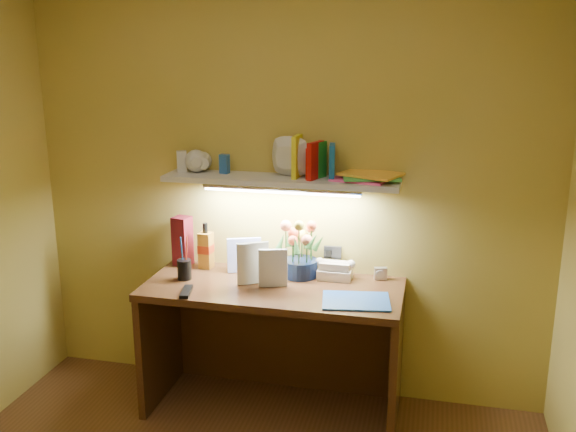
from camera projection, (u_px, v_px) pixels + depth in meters
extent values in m
cube|color=#35210E|center=(273.00, 349.00, 3.57)|extent=(1.40, 0.60, 0.75)
cube|color=silver|center=(381.00, 273.00, 3.56)|extent=(0.08, 0.05, 0.07)
cube|color=maroon|center=(183.00, 241.00, 3.78)|extent=(0.11, 0.11, 0.29)
cylinder|color=black|center=(184.00, 263.00, 3.55)|extent=(0.08, 0.08, 0.19)
cube|color=black|center=(186.00, 291.00, 3.37)|extent=(0.08, 0.17, 0.02)
cube|color=#2258AD|center=(356.00, 301.00, 3.26)|extent=(0.37, 0.30, 0.01)
imported|color=silver|center=(237.00, 265.00, 3.45)|extent=(0.17, 0.10, 0.24)
imported|color=silver|center=(259.00, 268.00, 3.43)|extent=(0.15, 0.06, 0.21)
cube|color=silver|center=(280.00, 180.00, 3.50)|extent=(1.30, 0.25, 0.03)
imported|color=silver|center=(196.00, 165.00, 3.57)|extent=(0.16, 0.16, 0.10)
imported|color=silver|center=(203.00, 165.00, 3.59)|extent=(0.15, 0.15, 0.10)
imported|color=silver|center=(286.00, 173.00, 3.48)|extent=(0.27, 0.27, 0.05)
cube|color=silver|center=(182.00, 161.00, 3.63)|extent=(0.07, 0.06, 0.12)
cube|color=#2258AD|center=(225.00, 164.00, 3.59)|extent=(0.06, 0.05, 0.11)
cube|color=red|center=(311.00, 162.00, 3.46)|extent=(0.04, 0.12, 0.17)
cube|color=yellow|center=(297.00, 157.00, 3.47)|extent=(0.03, 0.14, 0.23)
cube|color=#125398|center=(332.00, 162.00, 3.43)|extent=(0.05, 0.14, 0.19)
cube|color=#228E22|center=(319.00, 160.00, 3.45)|extent=(0.07, 0.13, 0.20)
cube|color=red|center=(315.00, 161.00, 3.43)|extent=(0.07, 0.14, 0.20)
cube|color=#FF52AC|center=(360.00, 179.00, 3.42)|extent=(0.32, 0.26, 0.01)
cube|color=#4AC057|center=(371.00, 177.00, 3.42)|extent=(0.34, 0.27, 0.01)
cube|color=yellow|center=(371.00, 174.00, 3.41)|extent=(0.36, 0.31, 0.01)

